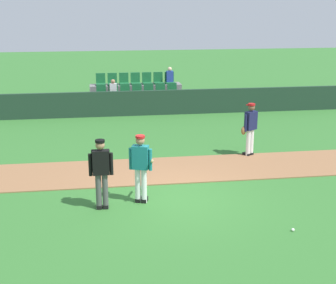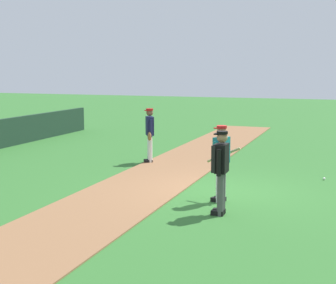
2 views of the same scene
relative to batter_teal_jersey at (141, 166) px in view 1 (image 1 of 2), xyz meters
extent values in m
plane|color=#33702D|center=(0.81, 0.14, -0.97)|extent=(80.00, 80.00, 0.00)
cube|color=#936642|center=(0.81, 2.31, -0.95)|extent=(28.00, 2.38, 0.03)
cube|color=#1E3828|center=(0.81, 9.80, -0.41)|extent=(20.00, 0.16, 1.11)
cube|color=slate|center=(0.81, 11.25, -0.82)|extent=(4.45, 2.10, 0.30)
cube|color=slate|center=(0.81, 10.83, -0.47)|extent=(4.35, 0.85, 0.40)
cube|color=#196033|center=(-0.84, 10.73, -0.22)|extent=(0.44, 0.40, 0.08)
cube|color=#196033|center=(-0.84, 10.95, 0.03)|extent=(0.44, 0.08, 0.50)
cube|color=#196033|center=(-0.29, 10.73, -0.22)|extent=(0.44, 0.40, 0.08)
cube|color=#196033|center=(-0.29, 10.95, 0.03)|extent=(0.44, 0.08, 0.50)
cube|color=silver|center=(-0.29, 10.78, 0.08)|extent=(0.32, 0.22, 0.52)
sphere|color=#9E7051|center=(-0.29, 10.78, 0.43)|extent=(0.20, 0.20, 0.20)
cube|color=#196033|center=(0.26, 10.73, -0.22)|extent=(0.44, 0.40, 0.08)
cube|color=#196033|center=(0.26, 10.95, 0.03)|extent=(0.44, 0.08, 0.50)
cube|color=#196033|center=(0.81, 10.73, -0.22)|extent=(0.44, 0.40, 0.08)
cube|color=#196033|center=(0.81, 10.95, 0.03)|extent=(0.44, 0.08, 0.50)
cube|color=#196033|center=(1.36, 10.73, -0.22)|extent=(0.44, 0.40, 0.08)
cube|color=#196033|center=(1.36, 10.95, 0.03)|extent=(0.44, 0.08, 0.50)
cube|color=#196033|center=(1.91, 10.73, -0.22)|extent=(0.44, 0.40, 0.08)
cube|color=#196033|center=(1.91, 10.95, 0.03)|extent=(0.44, 0.08, 0.50)
cube|color=#196033|center=(2.46, 10.73, -0.22)|extent=(0.44, 0.40, 0.08)
cube|color=#196033|center=(2.46, 10.95, 0.03)|extent=(0.44, 0.08, 0.50)
cube|color=slate|center=(0.81, 11.68, -0.07)|extent=(4.35, 0.85, 0.40)
cube|color=#196033|center=(-0.84, 11.58, 0.18)|extent=(0.44, 0.40, 0.08)
cube|color=#196033|center=(-0.84, 11.80, 0.43)|extent=(0.44, 0.08, 0.50)
cube|color=#196033|center=(-0.29, 11.58, 0.18)|extent=(0.44, 0.40, 0.08)
cube|color=#196033|center=(-0.29, 11.80, 0.43)|extent=(0.44, 0.08, 0.50)
cube|color=#196033|center=(0.26, 11.58, 0.18)|extent=(0.44, 0.40, 0.08)
cube|color=#196033|center=(0.26, 11.80, 0.43)|extent=(0.44, 0.08, 0.50)
cube|color=#196033|center=(0.81, 11.58, 0.18)|extent=(0.44, 0.40, 0.08)
cube|color=#196033|center=(0.81, 11.80, 0.43)|extent=(0.44, 0.08, 0.50)
cube|color=#196033|center=(1.36, 11.58, 0.18)|extent=(0.44, 0.40, 0.08)
cube|color=#196033|center=(1.36, 11.80, 0.43)|extent=(0.44, 0.08, 0.50)
cube|color=#196033|center=(1.91, 11.58, 0.18)|extent=(0.44, 0.40, 0.08)
cube|color=#196033|center=(1.91, 11.80, 0.43)|extent=(0.44, 0.08, 0.50)
cube|color=#196033|center=(2.46, 11.58, 0.18)|extent=(0.44, 0.40, 0.08)
cube|color=#196033|center=(2.46, 11.80, 0.43)|extent=(0.44, 0.08, 0.50)
cube|color=#263F99|center=(2.46, 11.63, 0.48)|extent=(0.32, 0.22, 0.52)
sphere|color=beige|center=(2.46, 11.63, 0.83)|extent=(0.20, 0.20, 0.20)
cylinder|color=white|center=(-0.08, 0.02, -0.52)|extent=(0.14, 0.14, 0.90)
cylinder|color=white|center=(0.07, -0.03, -0.52)|extent=(0.14, 0.14, 0.90)
cube|color=black|center=(-0.06, 0.08, -0.92)|extent=(0.20, 0.28, 0.10)
cube|color=black|center=(0.09, 0.03, -0.92)|extent=(0.20, 0.28, 0.10)
cube|color=#197075|center=(-0.01, 0.00, 0.23)|extent=(0.45, 0.34, 0.60)
cylinder|color=#197075|center=(-0.24, 0.08, 0.18)|extent=(0.09, 0.09, 0.55)
cylinder|color=#197075|center=(0.23, -0.08, 0.18)|extent=(0.09, 0.09, 0.55)
sphere|color=#9E7051|center=(-0.01, 0.00, 0.66)|extent=(0.22, 0.22, 0.22)
cylinder|color=#B21919|center=(-0.01, 0.00, 0.76)|extent=(0.23, 0.23, 0.06)
cube|color=#B21919|center=(0.02, 0.09, 0.73)|extent=(0.21, 0.17, 0.02)
cylinder|color=tan|center=(0.26, 0.01, 0.08)|extent=(0.08, 0.80, 0.41)
cylinder|color=#4C4C4C|center=(-1.06, -0.26, -0.52)|extent=(0.14, 0.14, 0.90)
cylinder|color=#4C4C4C|center=(-0.90, -0.26, -0.52)|extent=(0.14, 0.14, 0.90)
cube|color=black|center=(-1.06, -0.20, -0.92)|extent=(0.12, 0.26, 0.10)
cube|color=black|center=(-0.90, -0.20, -0.92)|extent=(0.12, 0.26, 0.10)
cube|color=black|center=(-0.98, -0.26, 0.23)|extent=(0.40, 0.22, 0.60)
cylinder|color=black|center=(-1.23, -0.26, 0.18)|extent=(0.09, 0.09, 0.55)
cylinder|color=black|center=(-0.73, -0.26, 0.18)|extent=(0.09, 0.09, 0.55)
sphere|color=#9E7051|center=(-0.98, -0.26, 0.66)|extent=(0.22, 0.22, 0.22)
cylinder|color=black|center=(-0.98, -0.26, 0.76)|extent=(0.23, 0.23, 0.06)
cube|color=black|center=(-0.98, -0.16, 0.73)|extent=(0.18, 0.12, 0.02)
cube|color=black|center=(-0.98, -0.13, 0.23)|extent=(0.44, 0.08, 0.56)
cylinder|color=white|center=(3.81, 3.30, -0.52)|extent=(0.14, 0.14, 0.90)
cylinder|color=white|center=(3.95, 3.38, -0.52)|extent=(0.14, 0.14, 0.90)
cube|color=black|center=(3.78, 3.35, -0.92)|extent=(0.24, 0.28, 0.10)
cube|color=black|center=(3.92, 3.43, -0.92)|extent=(0.24, 0.28, 0.10)
cube|color=#191E47|center=(3.88, 3.34, 0.23)|extent=(0.46, 0.39, 0.60)
cylinder|color=#191E47|center=(3.67, 3.21, 0.18)|extent=(0.09, 0.09, 0.55)
cylinder|color=#191E47|center=(4.10, 3.47, 0.18)|extent=(0.09, 0.09, 0.55)
sphere|color=brown|center=(3.88, 3.34, 0.66)|extent=(0.22, 0.22, 0.22)
cylinder|color=#B21919|center=(3.88, 3.34, 0.76)|extent=(0.23, 0.23, 0.06)
cube|color=#B21919|center=(3.83, 3.43, 0.73)|extent=(0.22, 0.20, 0.02)
ellipsoid|color=brown|center=(3.62, 3.25, -0.07)|extent=(0.23, 0.21, 0.28)
sphere|color=white|center=(3.17, -2.11, -0.93)|extent=(0.07, 0.07, 0.07)
camera|label=1|loc=(-0.98, -11.40, 3.92)|focal=51.96mm
camera|label=2|loc=(-10.79, -2.69, 2.06)|focal=53.05mm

